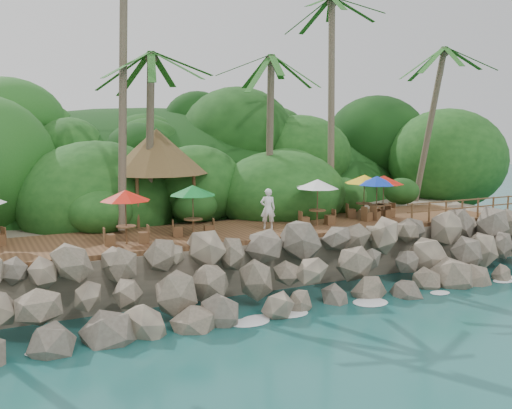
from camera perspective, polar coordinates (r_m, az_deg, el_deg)
name	(u,v)px	position (r m, az deg, el deg)	size (l,w,h in m)	color
ground	(325,312)	(23.26, 6.66, -10.22)	(140.00, 140.00, 0.00)	#19514F
land_base	(185,221)	(37.07, -6.86, -1.63)	(32.00, 25.20, 2.10)	gray
jungle_hill	(151,220)	(44.30, -10.07, -1.48)	(44.80, 28.00, 15.40)	#143811
seawall	(299,271)	(24.57, 4.16, -6.39)	(29.00, 4.00, 2.30)	gray
terrace	(256,230)	(27.78, 0.00, -2.45)	(26.00, 5.00, 0.20)	brown
jungle_foliage	(191,241)	(36.34, -6.30, -3.51)	(44.00, 16.00, 12.00)	#143811
foam_line	(321,309)	(23.49, 6.26, -9.95)	(25.20, 0.80, 0.06)	white
palms	(224,11)	(30.06, -3.10, 18.12)	(33.23, 7.06, 14.61)	brown
palapa	(157,151)	(29.58, -9.56, 5.09)	(5.06, 5.06, 4.60)	brown
dining_clusters	(270,188)	(27.87, 1.34, 1.62)	(20.72, 4.63, 2.22)	brown
railing	(470,206)	(32.41, 19.97, -0.15)	(8.30, 0.10, 1.00)	brown
waiter	(268,209)	(27.30, 1.16, -0.41)	(0.69, 0.45, 1.90)	white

